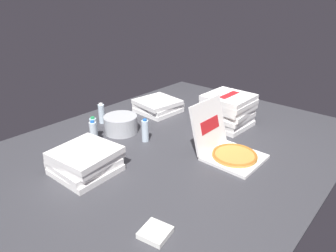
{
  "coord_description": "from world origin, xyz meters",
  "views": [
    {
      "loc": [
        -1.72,
        -1.46,
        1.21
      ],
      "look_at": [
        0.04,
        0.1,
        0.14
      ],
      "focal_mm": 31.75,
      "sensor_mm": 36.0,
      "label": 1
    }
  ],
  "objects": [
    {
      "name": "pizza_stack_center_near",
      "position": [
        0.49,
        0.64,
        0.07
      ],
      "size": [
        0.46,
        0.46,
        0.14
      ],
      "color": "white",
      "rests_on": "ground_plane"
    },
    {
      "name": "water_bottle_2",
      "position": [
        -0.1,
        0.24,
        0.1
      ],
      "size": [
        0.06,
        0.06,
        0.21
      ],
      "color": "silver",
      "rests_on": "ground_plane"
    },
    {
      "name": "open_pizza_box",
      "position": [
        0.15,
        -0.44,
        0.08
      ],
      "size": [
        0.41,
        0.52,
        0.42
      ],
      "color": "white",
      "rests_on": "ground_plane"
    },
    {
      "name": "water_bottle_3",
      "position": [
        -0.1,
        0.85,
        0.1
      ],
      "size": [
        0.06,
        0.06,
        0.21
      ],
      "color": "silver",
      "rests_on": "ground_plane"
    },
    {
      "name": "water_bottle_0",
      "position": [
        -0.42,
        0.55,
        0.1
      ],
      "size": [
        0.06,
        0.06,
        0.21
      ],
      "color": "white",
      "rests_on": "ground_plane"
    },
    {
      "name": "pizza_stack_center_far",
      "position": [
        -0.73,
        0.22,
        0.09
      ],
      "size": [
        0.45,
        0.46,
        0.18
      ],
      "color": "white",
      "rests_on": "ground_plane"
    },
    {
      "name": "pizza_stack_right_mid",
      "position": [
        0.67,
        -0.12,
        0.16
      ],
      "size": [
        0.43,
        0.43,
        0.32
      ],
      "color": "white",
      "rests_on": "ground_plane"
    },
    {
      "name": "napkin_pile",
      "position": [
        -0.85,
        -0.59,
        0.02
      ],
      "size": [
        0.18,
        0.18,
        0.03
      ],
      "primitive_type": "cube",
      "rotation": [
        0.0,
        0.0,
        0.19
      ],
      "color": "white",
      "rests_on": "ground_plane"
    },
    {
      "name": "water_bottle_1",
      "position": [
        -0.37,
        0.62,
        0.1
      ],
      "size": [
        0.06,
        0.06,
        0.21
      ],
      "color": "silver",
      "rests_on": "ground_plane"
    },
    {
      "name": "ground_plane",
      "position": [
        0.0,
        0.0,
        -0.01
      ],
      "size": [
        3.2,
        2.4,
        0.02
      ],
      "primitive_type": "cube",
      "color": "#38383D"
    },
    {
      "name": "ice_bucket",
      "position": [
        -0.12,
        0.55,
        0.08
      ],
      "size": [
        0.31,
        0.31,
        0.16
      ],
      "primitive_type": "cylinder",
      "color": "#B7BABF",
      "rests_on": "ground_plane"
    }
  ]
}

